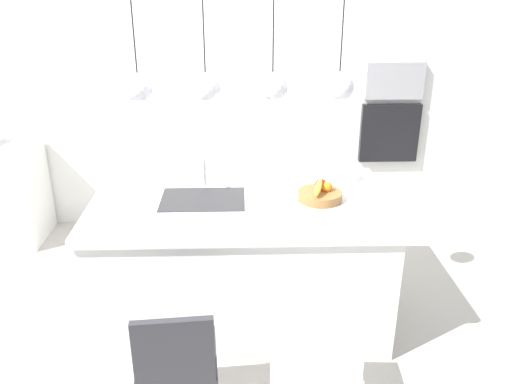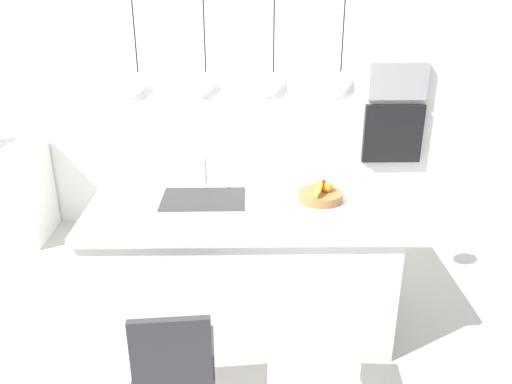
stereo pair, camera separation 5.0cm
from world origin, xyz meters
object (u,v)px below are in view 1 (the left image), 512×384
Objects in this scene: fruit_bowl at (321,194)px; oven at (390,133)px; chair_near at (177,361)px; chair_middle at (316,356)px; microwave at (395,80)px.

oven reaches higher than fruit_bowl.
fruit_bowl is 1.85m from oven.
chair_middle is at bearing -0.09° from chair_near.
oven is at bearing 60.73° from fruit_bowl.
microwave is (0.90, 1.61, 0.44)m from fruit_bowl.
fruit_bowl reaches higher than chair_near.
chair_middle reaches higher than chair_near.
oven is 2.86m from chair_middle.
microwave is 0.64× the size of chair_middle.
fruit_bowl is at bearing -119.27° from oven.
microwave is at bearing 55.94° from chair_near.
fruit_bowl is 0.53× the size of oven.
microwave is 2.98m from chair_middle.
chair_middle is at bearing -98.45° from fruit_bowl.
fruit_bowl is 0.35× the size of chair_middle.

